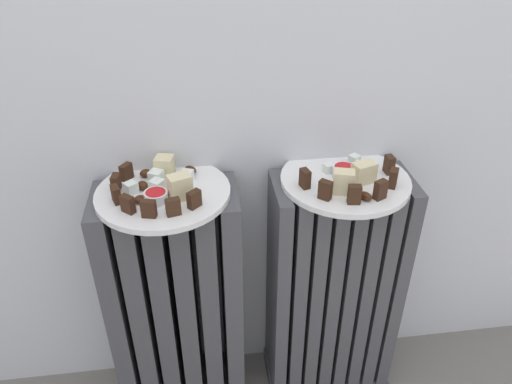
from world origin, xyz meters
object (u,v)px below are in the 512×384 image
at_px(jam_bowl_left, 156,196).
at_px(plate_left, 163,193).
at_px(jam_bowl_right, 344,171).
at_px(radiator_right, 332,291).
at_px(radiator_left, 177,306).
at_px(plate_right, 345,180).
at_px(fork, 171,193).

bearing_deg(jam_bowl_left, plate_left, 74.20).
relative_size(plate_left, jam_bowl_right, 5.71).
xyz_separation_m(jam_bowl_left, jam_bowl_right, (0.39, 0.04, 0.00)).
bearing_deg(radiator_right, plate_left, 180.00).
bearing_deg(radiator_left, jam_bowl_right, 0.93).
bearing_deg(radiator_left, jam_bowl_left, -105.80).
bearing_deg(plate_left, jam_bowl_right, 0.93).
height_order(plate_right, fork, fork).
distance_m(radiator_right, plate_left, 0.49).
height_order(radiator_right, fork, fork).
distance_m(plate_right, fork, 0.36).
xyz_separation_m(plate_left, fork, (0.02, -0.02, 0.01)).
bearing_deg(jam_bowl_right, radiator_left, -179.07).
relative_size(plate_right, fork, 2.79).
height_order(radiator_right, plate_right, plate_right).
xyz_separation_m(radiator_right, plate_right, (0.00, 0.00, 0.32)).
xyz_separation_m(plate_left, plate_right, (0.38, 0.00, 0.00)).
distance_m(radiator_right, plate_right, 0.32).
xyz_separation_m(radiator_right, fork, (-0.36, -0.02, 0.33)).
xyz_separation_m(plate_left, jam_bowl_right, (0.37, 0.01, 0.02)).
height_order(radiator_right, jam_bowl_right, jam_bowl_right).
relative_size(radiator_left, plate_right, 2.27).
bearing_deg(jam_bowl_right, radiator_right, -62.29).
relative_size(plate_left, fork, 2.79).
height_order(plate_right, jam_bowl_left, jam_bowl_left).
bearing_deg(plate_left, radiator_left, -33.69).
distance_m(radiator_left, jam_bowl_right, 0.50).
height_order(jam_bowl_left, fork, jam_bowl_left).
relative_size(jam_bowl_left, fork, 0.48).
bearing_deg(radiator_left, radiator_right, 0.00).
distance_m(plate_right, jam_bowl_right, 0.02).
height_order(radiator_left, jam_bowl_left, jam_bowl_left).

